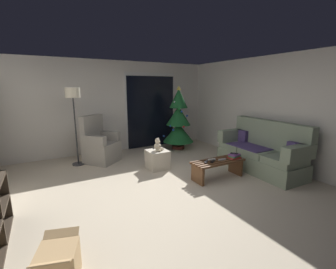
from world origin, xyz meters
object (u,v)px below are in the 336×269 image
cell_phone (234,153)px  floor_lamp (73,100)px  teddy_bear_cream (158,145)px  remote_black (213,161)px  book_stack (234,156)px  ottoman (158,159)px  remote_silver (222,159)px  remote_graphite (206,162)px  couch (262,152)px  christmas_tree (178,121)px  cardboard_box_open_near_shelf (59,265)px  armchair (100,146)px  coffee_table (218,166)px  remote_white (212,159)px

cell_phone → floor_lamp: bearing=111.1°
cell_phone → teddy_bear_cream: 1.63m
remote_black → floor_lamp: floor_lamp is taller
book_stack → floor_lamp: 3.70m
ottoman → remote_silver: bearing=-51.3°
remote_graphite → couch: bearing=47.4°
christmas_tree → remote_black: bearing=-105.1°
christmas_tree → teddy_bear_cream: size_ratio=6.40×
teddy_bear_cream → cardboard_box_open_near_shelf: size_ratio=0.50×
cell_phone → armchair: (-2.18, 2.24, -0.07)m
remote_black → armchair: 2.77m
remote_black → christmas_tree: 2.41m
coffee_table → cardboard_box_open_near_shelf: size_ratio=1.92×
remote_white → book_stack: 0.48m
book_stack → remote_graphite: bearing=171.8°
teddy_bear_cream → book_stack: bearing=-44.6°
cell_phone → teddy_bear_cream: bearing=107.4°
remote_silver → coffee_table: bearing=83.3°
remote_silver → remote_black: size_ratio=1.00×
cell_phone → floor_lamp: floor_lamp is taller
remote_silver → book_stack: 0.29m
remote_graphite → cell_phone: (0.65, -0.07, 0.09)m
book_stack → remote_white: bearing=162.2°
couch → remote_silver: size_ratio=12.60×
christmas_tree → teddy_bear_cream: christmas_tree is taller
couch → ottoman: (-1.96, 1.18, -0.19)m
remote_white → armchair: armchair is taller
coffee_table → cardboard_box_open_near_shelf: 3.20m
cell_phone → floor_lamp: 3.68m
christmas_tree → cardboard_box_open_near_shelf: (-3.44, -3.46, -0.64)m
remote_white → remote_black: same height
remote_graphite → book_stack: size_ratio=0.59×
remote_silver → christmas_tree: size_ratio=0.09×
remote_graphite → christmas_tree: 2.41m
remote_silver → ottoman: size_ratio=0.35×
remote_black → cardboard_box_open_near_shelf: (-2.82, -1.17, -0.21)m
christmas_tree → cardboard_box_open_near_shelf: bearing=-134.8°
remote_black → floor_lamp: size_ratio=0.09×
remote_white → book_stack: book_stack is taller
remote_white → remote_silver: bearing=-103.0°
coffee_table → remote_black: (-0.15, -0.02, 0.13)m
book_stack → floor_lamp: bearing=139.5°
couch → armchair: 3.74m
couch → armchair: armchair is taller
floor_lamp → remote_black: bearing=-46.0°
remote_silver → floor_lamp: floor_lamp is taller
cell_phone → remote_black: bearing=148.3°
remote_white → christmas_tree: bearing=1.3°
remote_black → christmas_tree: size_ratio=0.09×
book_stack → teddy_bear_cream: 1.64m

